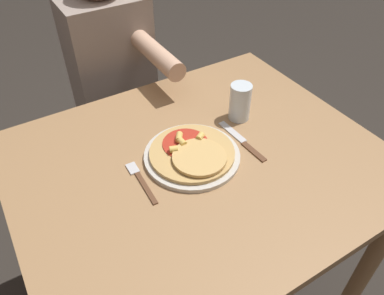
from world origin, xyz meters
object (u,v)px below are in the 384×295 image
at_px(dining_table, 199,186).
at_px(pizza, 193,153).
at_px(plate, 192,156).
at_px(knife, 243,141).
at_px(drinking_glass, 240,102).
at_px(person_diner, 113,77).
at_px(fork, 140,180).

distance_m(dining_table, pizza, 0.15).
bearing_deg(pizza, plate, 87.76).
xyz_separation_m(plate, pizza, (-0.00, -0.01, 0.02)).
xyz_separation_m(knife, drinking_glass, (0.07, 0.11, 0.06)).
relative_size(pizza, person_diner, 0.21).
relative_size(pizza, fork, 1.44).
height_order(knife, drinking_glass, drinking_glass).
bearing_deg(fork, drinking_glass, 12.56).
bearing_deg(knife, pizza, 174.58).
height_order(dining_table, drinking_glass, drinking_glass).
distance_m(plate, fork, 0.17).
xyz_separation_m(dining_table, plate, (-0.02, 0.02, 0.13)).
distance_m(knife, person_diner, 0.72).
distance_m(dining_table, fork, 0.22).
bearing_deg(pizza, drinking_glass, 21.28).
xyz_separation_m(knife, person_diner, (-0.16, 0.70, -0.08)).
bearing_deg(drinking_glass, pizza, -158.72).
height_order(plate, drinking_glass, drinking_glass).
bearing_deg(dining_table, drinking_glass, 25.63).
bearing_deg(person_diner, knife, -77.31).
distance_m(fork, drinking_glass, 0.42).
height_order(fork, person_diner, person_diner).
xyz_separation_m(dining_table, drinking_glass, (0.22, 0.11, 0.18)).
bearing_deg(dining_table, person_diner, 90.12).
distance_m(dining_table, person_diner, 0.70).
height_order(plate, pizza, pizza).
distance_m(plate, pizza, 0.02).
bearing_deg(person_diner, fork, -105.33).
height_order(dining_table, pizza, pizza).
relative_size(plate, person_diner, 0.24).
relative_size(fork, knife, 0.80).
xyz_separation_m(dining_table, pizza, (-0.02, 0.01, 0.14)).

